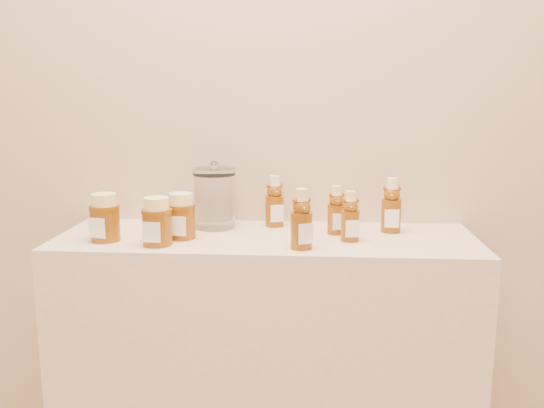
# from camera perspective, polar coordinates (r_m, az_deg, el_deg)

# --- Properties ---
(wall_back) EXTENTS (3.50, 0.02, 2.70)m
(wall_back) POSITION_cam_1_polar(r_m,az_deg,el_deg) (1.81, -0.11, 12.39)
(wall_back) COLOR tan
(wall_back) RESTS_ON ground
(display_table) EXTENTS (1.20, 0.40, 0.90)m
(display_table) POSITION_cam_1_polar(r_m,az_deg,el_deg) (1.82, -0.57, -17.06)
(display_table) COLOR beige
(display_table) RESTS_ON ground
(bear_bottle_back_left) EXTENTS (0.08, 0.08, 0.18)m
(bear_bottle_back_left) POSITION_cam_1_polar(r_m,az_deg,el_deg) (1.76, 0.25, 0.63)
(bear_bottle_back_left) COLOR #662F08
(bear_bottle_back_left) RESTS_ON display_table
(bear_bottle_back_mid) EXTENTS (0.07, 0.07, 0.16)m
(bear_bottle_back_mid) POSITION_cam_1_polar(r_m,az_deg,el_deg) (1.68, 6.40, -0.25)
(bear_bottle_back_mid) COLOR #662F08
(bear_bottle_back_mid) RESTS_ON display_table
(bear_bottle_back_right) EXTENTS (0.07, 0.07, 0.18)m
(bear_bottle_back_right) POSITION_cam_1_polar(r_m,az_deg,el_deg) (1.72, 11.76, 0.24)
(bear_bottle_back_right) COLOR #662F08
(bear_bottle_back_right) RESTS_ON display_table
(bear_bottle_front_left) EXTENTS (0.08, 0.08, 0.18)m
(bear_bottle_front_left) POSITION_cam_1_polar(r_m,az_deg,el_deg) (1.51, 2.94, -1.09)
(bear_bottle_front_left) COLOR #662F08
(bear_bottle_front_left) RESTS_ON display_table
(bear_bottle_front_right) EXTENTS (0.06, 0.06, 0.16)m
(bear_bottle_front_right) POSITION_cam_1_polar(r_m,az_deg,el_deg) (1.60, 7.77, -0.87)
(bear_bottle_front_right) COLOR #662F08
(bear_bottle_front_right) RESTS_ON display_table
(honey_jar_left) EXTENTS (0.10, 0.10, 0.13)m
(honey_jar_left) POSITION_cam_1_polar(r_m,az_deg,el_deg) (1.66, -16.23, -1.28)
(honey_jar_left) COLOR #662F08
(honey_jar_left) RESTS_ON display_table
(honey_jar_back) EXTENTS (0.09, 0.09, 0.13)m
(honey_jar_back) POSITION_cam_1_polar(r_m,az_deg,el_deg) (1.64, -8.96, -1.17)
(honey_jar_back) COLOR #662F08
(honey_jar_back) RESTS_ON display_table
(honey_jar_front) EXTENTS (0.09, 0.09, 0.13)m
(honey_jar_front) POSITION_cam_1_polar(r_m,az_deg,el_deg) (1.58, -11.33, -1.70)
(honey_jar_front) COLOR #662F08
(honey_jar_front) RESTS_ON display_table
(glass_canister) EXTENTS (0.17, 0.17, 0.20)m
(glass_canister) POSITION_cam_1_polar(r_m,az_deg,el_deg) (1.75, -5.70, 0.85)
(glass_canister) COLOR white
(glass_canister) RESTS_ON display_table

